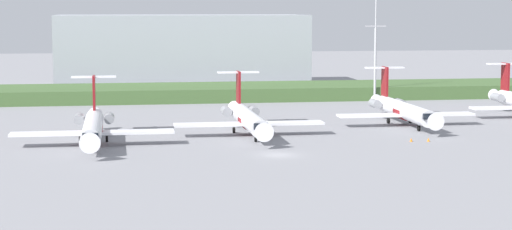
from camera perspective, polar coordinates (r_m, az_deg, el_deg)
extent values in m
plane|color=gray|center=(147.32, -0.61, -0.70)|extent=(500.00, 500.00, 0.00)
cube|color=#426033|center=(191.81, -2.56, 1.47)|extent=(320.00, 20.00, 2.82)
cylinder|color=white|center=(128.78, -10.35, -0.79)|extent=(2.70, 24.00, 2.70)
cone|color=white|center=(115.42, -10.52, -1.67)|extent=(2.70, 3.00, 2.70)
cone|color=white|center=(142.67, -10.21, -0.06)|extent=(2.30, 4.00, 2.29)
cube|color=black|center=(117.23, -10.50, -1.31)|extent=(2.02, 1.80, 0.90)
cylinder|color=maroon|center=(128.80, -10.35, -0.86)|extent=(2.76, 3.60, 2.76)
cube|color=white|center=(128.17, -13.00, -1.17)|extent=(11.00, 3.20, 0.36)
cube|color=white|center=(127.85, -7.71, -1.07)|extent=(11.00, 3.20, 0.36)
cube|color=maroon|center=(139.27, -10.27, 1.41)|extent=(0.36, 3.20, 5.20)
cube|color=white|center=(139.37, -10.29, 2.40)|extent=(6.80, 1.80, 0.24)
cylinder|color=gray|center=(137.96, -11.19, -0.23)|extent=(1.50, 3.40, 1.50)
cylinder|color=gray|center=(137.84, -9.32, -0.19)|extent=(1.50, 3.40, 1.50)
cylinder|color=gray|center=(121.62, -10.42, -1.93)|extent=(0.20, 0.20, 0.65)
cylinder|color=black|center=(121.71, -10.42, -2.18)|extent=(0.30, 0.90, 0.90)
cylinder|color=black|center=(131.50, -11.13, -1.53)|extent=(0.35, 0.90, 0.90)
cylinder|color=black|center=(131.40, -9.48, -1.51)|extent=(0.35, 0.90, 0.90)
cylinder|color=white|center=(136.50, -0.50, -0.26)|extent=(2.70, 24.00, 2.70)
cone|color=white|center=(123.28, 0.41, -1.02)|extent=(2.70, 3.00, 2.70)
cone|color=white|center=(150.27, -1.28, 0.39)|extent=(2.29, 4.00, 2.29)
cube|color=black|center=(125.07, 0.27, -0.69)|extent=(2.03, 1.80, 0.90)
cylinder|color=maroon|center=(136.52, -0.50, -0.32)|extent=(2.76, 3.60, 2.76)
cube|color=white|center=(134.87, -2.92, -0.61)|extent=(11.00, 3.20, 0.36)
cube|color=white|center=(136.58, 2.01, -0.51)|extent=(11.00, 3.20, 0.36)
cube|color=maroon|center=(146.92, -1.13, 1.79)|extent=(0.36, 3.20, 5.20)
cube|color=white|center=(147.03, -1.14, 2.74)|extent=(6.80, 1.80, 0.24)
cylinder|color=gray|center=(145.24, -1.91, 0.25)|extent=(1.50, 3.40, 1.50)
cylinder|color=gray|center=(145.85, -0.15, 0.28)|extent=(1.50, 3.40, 1.50)
cylinder|color=gray|center=(129.40, -0.02, -1.29)|extent=(0.20, 0.20, 0.65)
cylinder|color=black|center=(129.48, -0.02, -1.53)|extent=(0.30, 0.90, 0.90)
cylinder|color=black|center=(138.86, -1.42, -0.97)|extent=(0.35, 0.90, 0.90)
cylinder|color=black|center=(139.40, 0.13, -0.94)|extent=(0.35, 0.90, 0.90)
cylinder|color=white|center=(149.95, 9.41, 0.29)|extent=(2.70, 24.00, 2.70)
cone|color=white|center=(137.28, 11.17, -0.34)|extent=(2.70, 3.00, 2.70)
cone|color=white|center=(163.22, 7.87, 0.84)|extent=(2.30, 4.00, 2.29)
cube|color=black|center=(139.00, 10.90, -0.06)|extent=(2.02, 1.80, 0.90)
cylinder|color=maroon|center=(149.96, 9.40, 0.23)|extent=(2.76, 3.60, 2.76)
cube|color=white|center=(147.32, 7.34, -0.03)|extent=(11.00, 3.20, 0.36)
cube|color=white|center=(151.03, 11.65, 0.05)|extent=(11.00, 3.20, 0.36)
cube|color=maroon|center=(160.00, 8.20, 2.14)|extent=(0.36, 3.20, 5.20)
cube|color=white|center=(160.11, 8.18, 3.00)|extent=(6.80, 1.80, 0.24)
cylinder|color=gray|center=(157.98, 7.59, 0.72)|extent=(1.50, 3.40, 1.50)
cylinder|color=gray|center=(159.31, 9.14, 0.74)|extent=(1.50, 3.40, 1.50)
cylinder|color=gray|center=(143.13, 10.32, -0.62)|extent=(0.20, 0.20, 0.65)
cylinder|color=black|center=(143.20, 10.32, -0.84)|extent=(0.30, 0.90, 0.90)
cylinder|color=black|center=(151.87, 8.43, -0.37)|extent=(0.35, 0.90, 0.90)
cylinder|color=black|center=(153.04, 9.79, -0.34)|extent=(0.35, 0.90, 0.90)
cone|color=white|center=(179.11, 15.15, 1.19)|extent=(2.30, 4.00, 2.29)
cube|color=white|center=(163.15, 15.38, 0.44)|extent=(11.00, 3.20, 0.36)
cube|color=maroon|center=(176.05, 15.59, 2.38)|extent=(0.36, 3.20, 5.20)
cube|color=white|center=(176.17, 15.57, 3.16)|extent=(6.80, 1.80, 0.24)
cylinder|color=gray|center=(173.81, 15.12, 1.10)|extent=(1.50, 3.40, 1.50)
cylinder|color=#B2B2B7|center=(187.35, 7.59, 3.19)|extent=(0.50, 0.50, 15.19)
cylinder|color=#B2B2B7|center=(186.99, 7.65, 6.76)|extent=(0.28, 0.28, 8.18)
cube|color=#B2B2B7|center=(187.03, 7.63, 5.63)|extent=(4.40, 0.20, 0.20)
cube|color=#9EA3AD|center=(220.87, -4.82, 4.08)|extent=(59.61, 28.34, 17.66)
cone|color=orange|center=(131.77, 9.85, -1.57)|extent=(0.44, 0.44, 0.55)
cone|color=orange|center=(132.40, 10.92, -1.55)|extent=(0.44, 0.44, 0.55)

